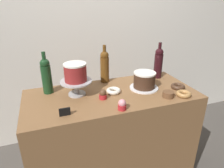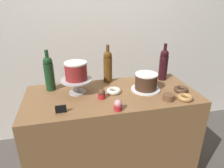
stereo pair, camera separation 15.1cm
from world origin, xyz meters
name	(u,v)px [view 1 (the left image)]	position (x,y,z in m)	size (l,w,h in m)	color
back_wall	(85,26)	(0.00, 0.87, 1.30)	(6.00, 0.05, 2.60)	silver
display_counter	(112,140)	(0.00, 0.00, 0.45)	(1.32, 0.60, 0.90)	brown
cake_stand_pedestal	(76,85)	(-0.26, 0.07, 0.98)	(0.24, 0.24, 0.11)	#B2B2B7
white_layer_cake	(75,72)	(-0.26, 0.07, 1.08)	(0.17, 0.17, 0.13)	maroon
silver_serving_platter	(144,88)	(0.28, 0.01, 0.91)	(0.23, 0.23, 0.01)	white
chocolate_round_cake	(144,80)	(0.28, 0.01, 0.98)	(0.18, 0.18, 0.13)	#3D2619
wine_bottle_dark_red	(158,62)	(0.51, 0.19, 1.05)	(0.08, 0.08, 0.33)	black
wine_bottle_amber	(105,66)	(0.02, 0.25, 1.05)	(0.08, 0.08, 0.33)	#5B3814
wine_bottle_green	(46,75)	(-0.46, 0.18, 1.05)	(0.08, 0.08, 0.33)	#193D1E
cupcake_chocolate	(103,94)	(-0.09, -0.06, 0.94)	(0.06, 0.06, 0.07)	red
cupcake_strawberry	(122,105)	(-0.02, -0.25, 0.94)	(0.06, 0.06, 0.07)	red
donut_maple	(184,94)	(0.50, -0.22, 0.92)	(0.11, 0.11, 0.03)	#B27F47
donut_sugar	(113,91)	(0.02, 0.01, 0.92)	(0.11, 0.11, 0.03)	silver
donut_chocolate	(178,86)	(0.54, -0.09, 0.92)	(0.11, 0.11, 0.03)	#472D1E
cookie_stack	(168,94)	(0.37, -0.20, 0.92)	(0.08, 0.08, 0.04)	brown
price_sign_chalkboard	(65,112)	(-0.38, -0.20, 0.93)	(0.07, 0.01, 0.05)	black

